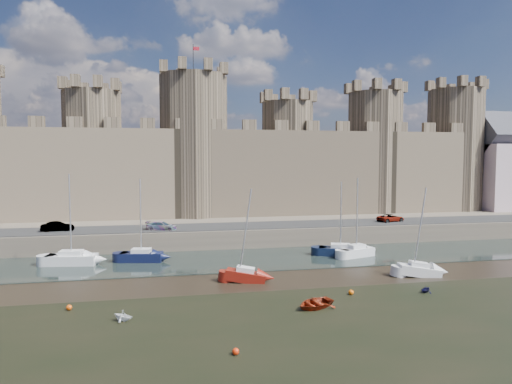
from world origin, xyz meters
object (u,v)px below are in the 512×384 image
car_1 (57,227)px  sailboat_1 (141,256)px  sailboat_0 (71,258)px  car_3 (391,218)px  sailboat_3 (340,250)px  car_2 (161,226)px  sailboat_2 (356,251)px  sailboat_4 (246,275)px  sailboat_5 (419,269)px

car_1 → sailboat_1: size_ratio=0.42×
sailboat_0 → car_3: bearing=19.6°
sailboat_1 → sailboat_3: (23.71, -1.30, -0.05)m
car_2 → sailboat_2: sailboat_2 is taller
car_3 → sailboat_4: size_ratio=0.47×
car_2 → car_3: size_ratio=0.95×
sailboat_3 → car_3: bearing=60.6°
sailboat_3 → sailboat_4: (-13.39, -9.29, -0.03)m
sailboat_2 → sailboat_4: bearing=-169.8°
car_2 → car_3: bearing=-71.1°
car_3 → sailboat_0: sailboat_0 is taller
car_1 → sailboat_0: (3.32, -8.86, -2.36)m
sailboat_1 → sailboat_5: (27.94, -11.89, -0.10)m
car_3 → sailboat_3: 15.73m
car_2 → sailboat_1: (-2.25, -7.30, -2.31)m
car_2 → sailboat_1: sailboat_1 is taller
car_2 → sailboat_0: size_ratio=0.39×
car_1 → sailboat_3: (34.60, -10.07, -2.43)m
car_3 → sailboat_0: size_ratio=0.42×
sailboat_4 → sailboat_5: (17.62, -1.29, -0.02)m
car_1 → sailboat_4: 28.82m
sailboat_0 → sailboat_2: size_ratio=1.07×
car_2 → sailboat_3: sailboat_3 is taller
sailboat_5 → sailboat_3: bearing=122.6°
car_2 → sailboat_2: (23.09, -9.69, -2.30)m
car_3 → sailboat_0: 44.12m
car_1 → sailboat_4: (21.21, -19.36, -2.47)m
car_2 → car_3: 33.38m
sailboat_3 → car_2: bearing=178.6°
car_2 → sailboat_3: 23.24m
car_1 → sailboat_5: sailboat_5 is taller
car_3 → sailboat_5: 22.13m
car_3 → sailboat_5: size_ratio=0.47×
sailboat_1 → sailboat_4: bearing=-34.8°
sailboat_2 → sailboat_3: 1.95m
sailboat_0 → sailboat_1: bearing=8.7°
car_3 → sailboat_5: sailboat_5 is taller
sailboat_1 → sailboat_3: sailboat_1 is taller
car_1 → car_2: car_1 is taller
car_2 → sailboat_0: (-9.82, -7.39, -2.29)m
sailboat_0 → sailboat_4: (17.89, -10.50, -0.11)m
sailboat_0 → sailboat_3: bearing=5.8°
car_2 → sailboat_3: bearing=-95.4°
car_3 → sailboat_1: (-35.59, -8.73, -2.32)m
car_1 → car_2: bearing=-101.2°
sailboat_0 → sailboat_2: sailboat_0 is taller
car_3 → car_1: bearing=74.2°
car_1 → sailboat_1: 14.18m
sailboat_3 → sailboat_0: bearing=-161.8°
sailboat_2 → sailboat_1: bearing=156.2°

